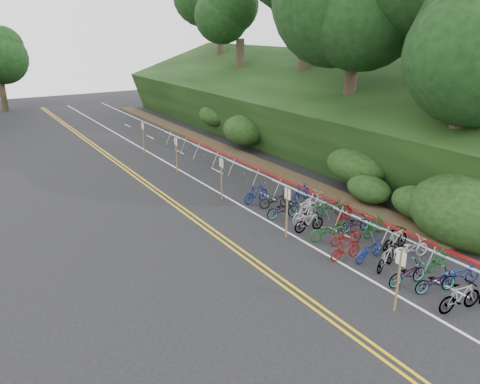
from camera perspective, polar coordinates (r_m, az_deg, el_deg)
The scene contains 11 objects.
ground at distance 18.40m, azimuth 13.77°, elevation -11.40°, with size 120.00×120.00×0.00m, color black.
road_markings at distance 25.91m, azimuth -1.17°, elevation -1.45°, with size 7.47×80.00×0.01m.
red_curb at distance 30.08m, azimuth 5.25°, elevation 1.58°, with size 0.25×28.00×0.10m, color maroon.
embankment at distance 39.23m, azimuth 7.68°, elevation 9.52°, with size 14.30×48.14×9.11m.
tree_cluster at distance 39.18m, azimuth 1.36°, elevation 21.61°, with size 31.72×53.44×17.08m.
bike_rack_front at distance 19.20m, azimuth 25.60°, elevation -8.78°, with size 1.09×3.42×1.06m.
bike_racks_rest at distance 29.15m, azimuth -0.13°, elevation 2.74°, with size 1.14×23.00×1.17m.
signpost_near at distance 16.87m, azimuth 18.78°, elevation -9.65°, with size 0.08×0.40×2.37m.
signposts_rest at distance 28.70m, azimuth -5.27°, elevation 3.58°, with size 0.08×18.40×2.50m.
bike_front at distance 20.26m, azimuth 12.74°, elevation -6.81°, with size 1.53×0.43×0.92m, color maroon.
bike_valet at distance 22.00m, azimuth 13.66°, elevation -4.63°, with size 3.29×14.45×1.10m.
Camera 1 is at (-11.76, -10.68, 9.30)m, focal length 35.00 mm.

